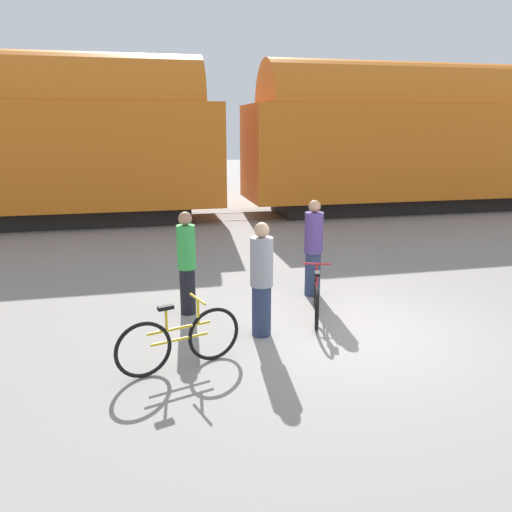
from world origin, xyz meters
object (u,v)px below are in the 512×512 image
Objects in this scene: bicycle_maroon at (316,296)px; person_in_green at (187,263)px; person_in_purple at (313,248)px; freight_train at (234,136)px; bicycle_yellow at (180,340)px; person_in_grey at (262,280)px.

person_in_green is (-2.02, 0.64, 0.52)m from bicycle_maroon.
bicycle_maroon is at bearing -25.46° from person_in_purple.
freight_train is 15.88× the size of person_in_purple.
bicycle_yellow is 0.95× the size of person_in_green.
person_in_grey is (-1.44, -10.05, -1.85)m from freight_train.
bicycle_yellow is at bearing -57.29° from person_in_purple.
freight_train is 9.85m from bicycle_maroon.
freight_train is 17.22× the size of bicycle_maroon.
freight_train is at bearing 87.58° from bicycle_maroon.
person_in_green reaches higher than person_in_grey.
bicycle_maroon is 1.26m from person_in_grey.
person_in_green is (0.28, 1.94, 0.49)m from bicycle_yellow.
person_in_grey is (0.99, -1.14, -0.01)m from person_in_green.
bicycle_yellow is 1.57m from person_in_grey.
person_in_grey is at bearing -50.11° from person_in_purple.
person_in_purple is (2.61, 2.37, 0.51)m from bicycle_yellow.
person_in_green reaches higher than bicycle_maroon.
person_in_purple is at bearing -90.67° from freight_train.
freight_train is at bearing -131.57° from person_in_grey.
bicycle_yellow is at bearing -1.05° from person_in_grey.
bicycle_yellow is 1.00× the size of bicycle_maroon.
bicycle_yellow is 2.64m from bicycle_maroon.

